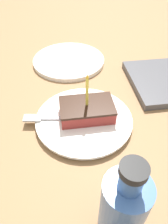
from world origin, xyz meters
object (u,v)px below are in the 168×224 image
marble_board (168,80)px  plate (84,119)px  side_plate (69,60)px  cake_slice (87,110)px  fork (51,118)px  bottle (124,206)px

marble_board → plate: bearing=114.9°
side_plate → plate: bearing=-177.7°
side_plate → marble_board: size_ratio=1.07×
cake_slice → fork: cake_slice is taller
fork → bottle: size_ratio=0.92×
bottle → marble_board: bottle is taller
fork → side_plate: size_ratio=0.66×
side_plate → marble_board: marble_board is taller
bottle → cake_slice: bearing=3.8°
bottle → plate: bearing=5.7°
cake_slice → side_plate: (0.30, 0.02, -0.03)m
bottle → marble_board: bearing=-33.9°
plate → side_plate: size_ratio=0.98×
cake_slice → side_plate: cake_slice is taller
cake_slice → marble_board: size_ratio=0.57×
plate → marble_board: 0.32m
side_plate → cake_slice: bearing=-176.1°
fork → marble_board: size_ratio=0.71×
bottle → side_plate: 0.56m
marble_board → fork: bearing=109.0°
plate → fork: fork is taller
bottle → fork: bearing=22.5°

